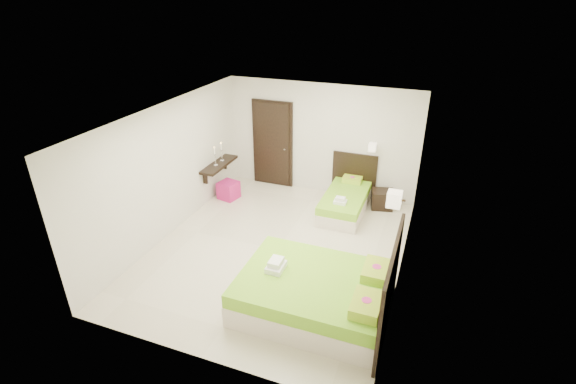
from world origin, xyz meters
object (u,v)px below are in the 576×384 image
(bed_single, at_px, (346,200))
(bed_double, at_px, (319,293))
(nightstand, at_px, (382,199))
(ottoman, at_px, (229,190))

(bed_single, distance_m, bed_double, 3.29)
(bed_single, distance_m, nightstand, 0.85)
(nightstand, distance_m, ottoman, 3.54)
(bed_double, relative_size, nightstand, 4.84)
(bed_double, height_order, ottoman, bed_double)
(ottoman, bearing_deg, bed_single, 7.80)
(bed_double, height_order, nightstand, bed_double)
(nightstand, bearing_deg, bed_single, -163.19)
(ottoman, bearing_deg, nightstand, 12.89)
(bed_single, height_order, nightstand, bed_single)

